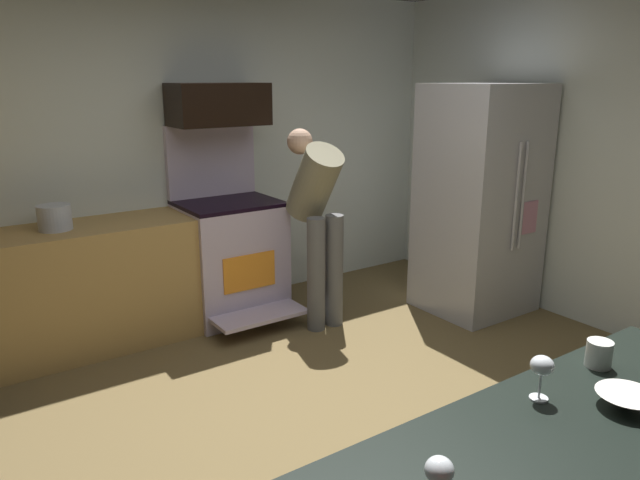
% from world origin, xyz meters
% --- Properties ---
extents(ground_plane, '(5.20, 4.80, 0.02)m').
position_xyz_m(ground_plane, '(0.00, 0.00, -0.01)').
color(ground_plane, brown).
extents(wall_back, '(5.20, 0.12, 2.60)m').
position_xyz_m(wall_back, '(0.00, 2.34, 1.30)').
color(wall_back, silver).
rests_on(wall_back, ground).
extents(wall_right, '(0.12, 4.80, 2.60)m').
position_xyz_m(wall_right, '(2.54, 0.00, 1.30)').
color(wall_right, silver).
rests_on(wall_right, ground).
extents(lower_cabinet_run, '(2.40, 0.60, 0.90)m').
position_xyz_m(lower_cabinet_run, '(-0.90, 1.98, 0.45)').
color(lower_cabinet_run, '#AE8649').
rests_on(lower_cabinet_run, ground).
extents(oven_range, '(0.76, 0.94, 1.54)m').
position_xyz_m(oven_range, '(0.26, 1.97, 0.51)').
color(oven_range, '#C0B0C9').
rests_on(oven_range, ground).
extents(microwave, '(0.74, 0.38, 0.32)m').
position_xyz_m(microwave, '(0.26, 2.06, 1.70)').
color(microwave, black).
rests_on(microwave, oven_range).
extents(refrigerator, '(0.83, 0.77, 1.85)m').
position_xyz_m(refrigerator, '(2.03, 0.94, 0.93)').
color(refrigerator, '#B2B1B5').
rests_on(refrigerator, ground).
extents(person_cook, '(0.31, 0.57, 1.52)m').
position_xyz_m(person_cook, '(0.75, 1.41, 0.89)').
color(person_cook, '#5D5D5D').
rests_on(person_cook, ground).
extents(mixing_bowl_large, '(0.19, 0.19, 0.05)m').
position_xyz_m(mixing_bowl_large, '(-0.01, -1.43, 0.92)').
color(mixing_bowl_large, white).
rests_on(mixing_bowl_large, counter_island).
extents(wine_glass_far, '(0.07, 0.07, 0.15)m').
position_xyz_m(wine_glass_far, '(-0.84, -1.43, 1.01)').
color(wine_glass_far, silver).
rests_on(wine_glass_far, counter_island).
extents(wine_glass_extra, '(0.07, 0.07, 0.15)m').
position_xyz_m(wine_glass_extra, '(-0.20, -1.24, 1.01)').
color(wine_glass_extra, silver).
rests_on(wine_glass_extra, counter_island).
extents(mug_coffee, '(0.09, 0.09, 0.10)m').
position_xyz_m(mug_coffee, '(0.17, -1.22, 0.95)').
color(mug_coffee, silver).
rests_on(mug_coffee, counter_island).
extents(stock_pot, '(0.22, 0.22, 0.17)m').
position_xyz_m(stock_pot, '(-1.02, 1.98, 0.99)').
color(stock_pot, '#B6BCC8').
rests_on(stock_pot, lower_cabinet_run).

